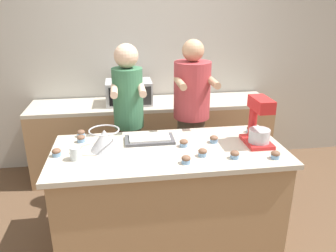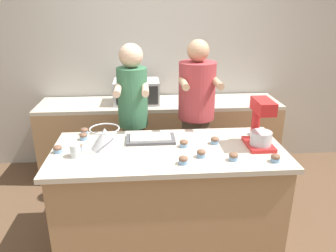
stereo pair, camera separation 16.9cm
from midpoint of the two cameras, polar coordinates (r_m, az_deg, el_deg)
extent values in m
plane|color=brown|center=(3.10, 1.71, -18.95)|extent=(16.00, 16.00, 0.00)
cube|color=#B2ADA3|center=(4.08, -0.55, 11.82)|extent=(10.00, 0.06, 2.70)
cube|color=#A87F56|center=(2.85, 1.80, -12.44)|extent=(1.79, 0.79, 0.84)
cube|color=beige|center=(2.64, 1.90, -4.41)|extent=(1.86, 0.84, 0.04)
cube|color=#A87F56|center=(4.00, -0.16, -2.19)|extent=(2.80, 0.60, 0.85)
cube|color=beige|center=(3.85, -0.17, 3.93)|extent=(2.80, 0.60, 0.04)
cylinder|color=brown|center=(3.42, -4.33, -6.49)|extent=(0.22, 0.22, 0.84)
cylinder|color=#38704C|center=(3.16, -4.68, 5.00)|extent=(0.29, 0.29, 0.57)
sphere|color=#DBB293|center=(3.07, -4.89, 12.14)|extent=(0.22, 0.22, 0.22)
cylinder|color=#DBB293|center=(2.97, -7.13, 6.32)|extent=(0.06, 0.34, 0.06)
cylinder|color=#DBB293|center=(2.96, -2.36, 6.45)|extent=(0.06, 0.34, 0.06)
cylinder|color=brown|center=(3.46, 6.07, -5.66)|extent=(0.28, 0.28, 0.91)
cylinder|color=#A8383D|center=(3.20, 6.57, 6.13)|extent=(0.36, 0.36, 0.55)
sphere|color=tan|center=(3.13, 6.86, 12.89)|extent=(0.21, 0.21, 0.21)
cylinder|color=tan|center=(2.98, 4.38, 7.45)|extent=(0.06, 0.34, 0.06)
cylinder|color=tan|center=(3.04, 10.07, 7.46)|extent=(0.06, 0.34, 0.06)
cube|color=red|center=(2.80, 17.16, -3.08)|extent=(0.20, 0.30, 0.03)
cylinder|color=red|center=(2.84, 16.66, 0.58)|extent=(0.07, 0.07, 0.27)
cube|color=red|center=(2.67, 18.01, 3.30)|extent=(0.13, 0.26, 0.10)
cylinder|color=#BCBCC1|center=(2.74, 17.58, -2.05)|extent=(0.17, 0.17, 0.11)
cone|color=#BCBCC1|center=(2.65, -9.11, -2.10)|extent=(0.24, 0.24, 0.17)
torus|color=#BCBCC1|center=(2.62, -9.21, -0.49)|extent=(0.24, 0.24, 0.01)
cube|color=#4C4C51|center=(2.78, -1.32, -2.34)|extent=(0.41, 0.22, 0.02)
cube|color=white|center=(2.77, -1.32, -1.96)|extent=(0.34, 0.18, 0.02)
cube|color=#B7B7BC|center=(3.80, -4.22, 6.00)|extent=(0.52, 0.36, 0.26)
cube|color=black|center=(3.62, -4.94, 5.24)|extent=(0.35, 0.01, 0.21)
cube|color=#2D2D2D|center=(3.62, -1.25, 5.33)|extent=(0.10, 0.01, 0.21)
cylinder|color=silver|center=(2.56, -14.04, -4.21)|extent=(0.08, 0.08, 0.10)
cylinder|color=#759EC6|center=(2.40, 4.69, -6.28)|extent=(0.06, 0.06, 0.03)
ellipsoid|color=brown|center=(2.38, 4.71, -5.73)|extent=(0.07, 0.07, 0.04)
cylinder|color=#759EC6|center=(2.57, 19.98, -5.60)|extent=(0.06, 0.06, 0.03)
ellipsoid|color=brown|center=(2.56, 20.05, -5.08)|extent=(0.07, 0.07, 0.04)
cylinder|color=#759EC6|center=(2.98, -12.76, -1.16)|extent=(0.06, 0.06, 0.03)
ellipsoid|color=brown|center=(2.97, -12.80, -0.69)|extent=(0.07, 0.07, 0.04)
cylinder|color=#759EC6|center=(2.67, -16.93, -4.18)|extent=(0.06, 0.06, 0.03)
ellipsoid|color=brown|center=(2.66, -16.99, -3.68)|extent=(0.07, 0.07, 0.04)
cylinder|color=#759EC6|center=(2.67, -13.73, -3.88)|extent=(0.06, 0.06, 0.03)
ellipsoid|color=brown|center=(2.66, -13.78, -3.37)|extent=(0.07, 0.07, 0.04)
cylinder|color=#759EC6|center=(2.50, 13.22, -5.55)|extent=(0.06, 0.06, 0.03)
ellipsoid|color=brown|center=(2.49, 13.26, -5.01)|extent=(0.07, 0.07, 0.04)
cylinder|color=#759EC6|center=(2.67, 4.58, -3.36)|extent=(0.06, 0.06, 0.03)
ellipsoid|color=brown|center=(2.66, 4.59, -2.85)|extent=(0.07, 0.07, 0.04)
cylinder|color=#759EC6|center=(3.03, 16.29, -1.16)|extent=(0.06, 0.06, 0.03)
ellipsoid|color=brown|center=(3.02, 16.34, -0.71)|extent=(0.07, 0.07, 0.04)
cylinder|color=#759EC6|center=(2.87, -12.86, -2.05)|extent=(0.06, 0.06, 0.03)
ellipsoid|color=brown|center=(2.86, -12.91, -1.58)|extent=(0.07, 0.07, 0.04)
cylinder|color=#759EC6|center=(2.76, 9.89, -2.79)|extent=(0.06, 0.06, 0.03)
ellipsoid|color=brown|center=(2.75, 9.92, -2.30)|extent=(0.07, 0.07, 0.04)
cylinder|color=#759EC6|center=(2.51, 7.71, -5.09)|extent=(0.06, 0.06, 0.03)
ellipsoid|color=brown|center=(2.50, 7.74, -4.56)|extent=(0.07, 0.07, 0.04)
camera|label=1|loc=(0.08, -88.14, 0.70)|focal=35.00mm
camera|label=2|loc=(0.08, 91.86, -0.70)|focal=35.00mm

